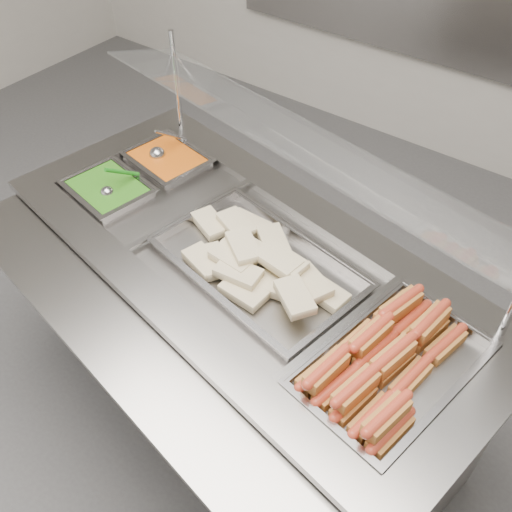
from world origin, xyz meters
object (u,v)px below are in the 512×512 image
Objects in this scene: steam_counter at (247,334)px; pan_hotdogs at (390,372)px; ladle at (158,154)px; sneeze_guard at (295,139)px; serving_spoon at (110,189)px; pan_wraps at (258,268)px.

pan_hotdogs is (0.58, -0.10, 0.38)m from steam_counter.
ladle is (-0.61, 0.23, 0.43)m from steam_counter.
ladle is at bearing 159.03° from steam_counter.
steam_counter is 1.19× the size of sneeze_guard.
ladle is at bearing 93.84° from serving_spoon.
serving_spoon is at bearing -177.65° from pan_wraps.
pan_hotdogs is (0.54, -0.31, -0.38)m from sneeze_guard.
serving_spoon reaches higher than steam_counter.
serving_spoon is (-1.17, 0.07, 0.05)m from pan_hotdogs.
pan_wraps is at bearing 2.35° from serving_spoon.
pan_hotdogs is 3.15× the size of ladle.
pan_wraps is (0.06, -0.01, 0.40)m from steam_counter.
sneeze_guard is 2.26× the size of pan_wraps.
ladle reaches higher than pan_hotdogs.
pan_wraps is at bearing 169.83° from pan_hotdogs.
steam_counter is 3.32× the size of pan_hotdogs.
ladle is 0.27m from serving_spoon.
steam_counter is 10.46× the size of ladle.
serving_spoon is (0.02, -0.27, 0.00)m from ladle.
ladle reaches higher than pan_wraps.
pan_hotdogs is 0.53m from pan_wraps.
sneeze_guard is at bearing -2.85° from ladle.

